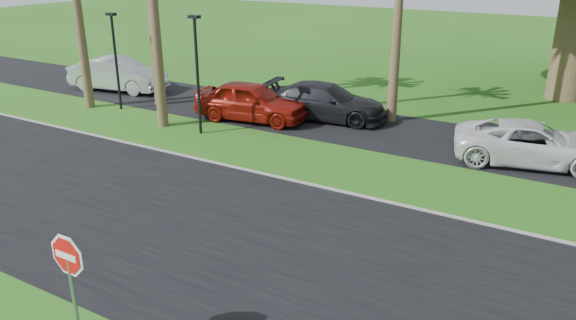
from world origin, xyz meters
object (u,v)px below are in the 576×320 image
(stop_sign_near, at_px, (70,272))
(car_silver, at_px, (118,75))
(car_red, at_px, (252,101))
(car_minivan, at_px, (532,144))
(car_dark, at_px, (325,102))

(stop_sign_near, xyz_separation_m, car_silver, (-14.70, 14.99, -0.93))
(car_silver, xyz_separation_m, car_red, (8.98, -0.95, -0.01))
(stop_sign_near, bearing_deg, car_silver, 134.45)
(stop_sign_near, distance_m, car_red, 15.19)
(car_minivan, bearing_deg, car_red, 79.24)
(car_silver, height_order, car_red, car_silver)
(car_silver, height_order, car_minivan, car_silver)
(stop_sign_near, distance_m, car_dark, 16.13)
(car_red, distance_m, car_minivan, 11.21)
(car_red, height_order, car_dark, car_red)
(stop_sign_near, relative_size, car_red, 0.53)
(car_red, xyz_separation_m, car_minivan, (11.19, 0.55, -0.12))
(car_dark, distance_m, car_minivan, 8.63)
(car_red, bearing_deg, stop_sign_near, -166.37)
(car_dark, xyz_separation_m, car_minivan, (8.55, -1.22, -0.05))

